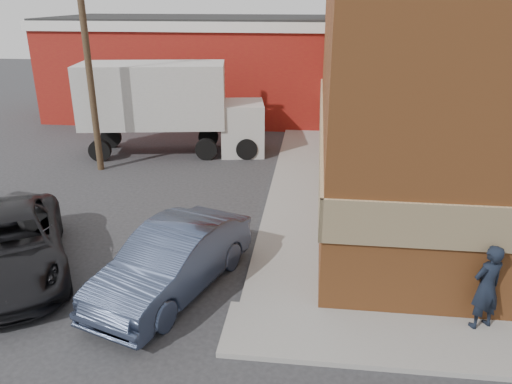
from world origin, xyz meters
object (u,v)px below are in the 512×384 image
(warehouse, at_px, (195,66))
(utility_pole, at_px, (87,51))
(suv_a, at_px, (9,245))
(box_truck, at_px, (171,103))
(man, at_px, (486,287))
(sedan, at_px, (173,261))

(warehouse, bearing_deg, utility_pole, -97.77)
(suv_a, bearing_deg, utility_pole, 67.70)
(box_truck, bearing_deg, warehouse, 86.82)
(utility_pole, xyz_separation_m, man, (12.43, -9.25, -3.66))
(sedan, bearing_deg, man, 13.23)
(suv_a, relative_size, box_truck, 0.68)
(utility_pole, distance_m, man, 15.92)
(man, distance_m, sedan, 6.96)
(man, relative_size, suv_a, 0.33)
(sedan, relative_size, box_truck, 0.59)
(man, relative_size, sedan, 0.39)
(warehouse, height_order, suv_a, warehouse)
(box_truck, bearing_deg, suv_a, -105.82)
(sedan, bearing_deg, box_truck, 125.05)
(warehouse, height_order, man, warehouse)
(utility_pole, height_order, sedan, utility_pole)
(warehouse, height_order, box_truck, warehouse)
(sedan, height_order, box_truck, box_truck)
(warehouse, distance_m, suv_a, 19.33)
(box_truck, bearing_deg, utility_pole, -141.75)
(warehouse, xyz_separation_m, box_truck, (0.90, -8.38, -0.50))
(utility_pole, bearing_deg, sedan, -57.03)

